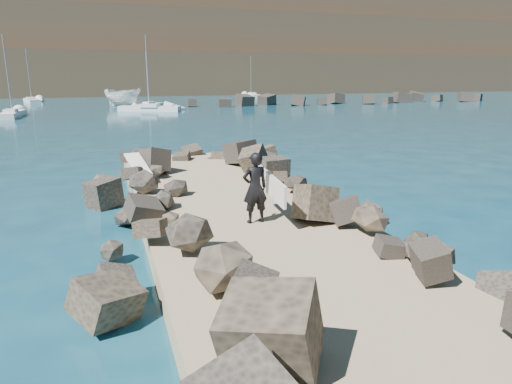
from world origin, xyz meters
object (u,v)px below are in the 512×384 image
at_px(boat_imported, 123,97).
at_px(surfer_with_board, 257,187).
at_px(surfboard_resting, 138,168).
at_px(sailboat_f, 282,92).

relative_size(boat_imported, surfer_with_board, 2.87).
relative_size(surfboard_resting, boat_imported, 0.35).
bearing_deg(surfboard_resting, sailboat_f, 56.85).
height_order(surfboard_resting, surfer_with_board, surfer_with_board).
distance_m(boat_imported, surfer_with_board, 59.35).
relative_size(surfer_with_board, sailboat_f, 0.37).
bearing_deg(sailboat_f, boat_imported, -137.76).
xyz_separation_m(surfboard_resting, surfer_with_board, (2.72, -6.70, 0.56)).
height_order(surfer_with_board, sailboat_f, sailboat_f).
bearing_deg(surfboard_resting, surfer_with_board, -76.12).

